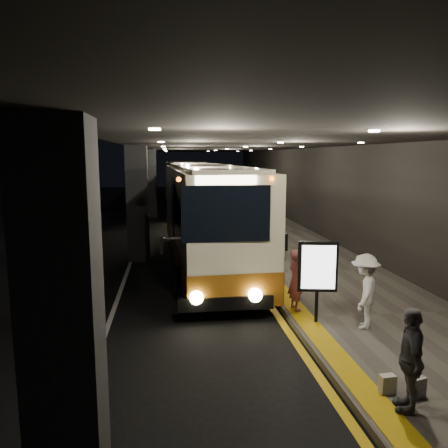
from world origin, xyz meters
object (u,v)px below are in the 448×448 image
coach_second (184,188)px  stanchion_post (282,277)px  coach_main (206,220)px  info_sign (318,268)px  bag_plain (387,384)px  passenger_boarding (296,280)px  passenger_waiting_grey (410,359)px  bag_polka (418,388)px  passenger_waiting_white (365,291)px

coach_second → stanchion_post: coach_second is taller
coach_main → info_sign: size_ratio=6.01×
bag_plain → passenger_boarding: bearing=95.2°
coach_main → stanchion_post: bearing=-69.2°
passenger_waiting_grey → info_sign: size_ratio=0.85×
passenger_waiting_grey → bag_plain: passenger_waiting_grey is taller
passenger_boarding → passenger_waiting_grey: passenger_waiting_grey is taller
passenger_waiting_grey → bag_polka: 0.78m
passenger_waiting_white → bag_polka: bearing=23.0°
coach_second → bag_polka: (2.78, -25.91, -1.36)m
coach_main → passenger_waiting_white: 7.24m
info_sign → passenger_waiting_grey: bearing=-77.2°
coach_main → bag_polka: (2.59, -9.42, -1.39)m
passenger_waiting_white → info_sign: 1.14m
bag_plain → passenger_waiting_grey: bearing=-80.9°
coach_second → info_sign: coach_second is taller
passenger_waiting_white → passenger_waiting_grey: passenger_waiting_white is taller
passenger_waiting_white → bag_polka: 2.98m
coach_main → passenger_waiting_white: size_ratio=6.78×
coach_second → passenger_waiting_grey: (2.44, -26.20, -0.71)m
passenger_waiting_white → stanchion_post: bearing=-122.2°
passenger_waiting_white → passenger_waiting_grey: size_ratio=1.04×
coach_main → bag_plain: (2.18, -9.24, -1.40)m
passenger_waiting_white → bag_polka: size_ratio=5.05×
coach_main → passenger_waiting_grey: coach_main is taller
passenger_waiting_white → bag_plain: bearing=14.1°
coach_main → info_sign: (2.05, -6.11, -0.26)m
passenger_waiting_grey → stanchion_post: size_ratio=1.59×
passenger_boarding → passenger_waiting_grey: (0.44, -4.48, 0.03)m
passenger_boarding → bag_polka: size_ratio=4.64×
passenger_boarding → info_sign: size_ratio=0.81×
passenger_waiting_grey → bag_plain: (-0.08, 0.48, -0.66)m
coach_second → passenger_boarding: coach_second is taller
coach_main → bag_polka: bearing=-77.2°
coach_second → info_sign: (2.24, -22.60, -0.23)m
bag_plain → stanchion_post: size_ratio=0.31×
coach_second → passenger_waiting_white: size_ratio=6.61×
info_sign → passenger_boarding: bearing=115.0°
passenger_waiting_white → stanchion_post: 2.80m
coach_second → bag_plain: (2.37, -25.72, -1.37)m
coach_main → bag_polka: 9.87m
bag_polka → bag_plain: size_ratio=1.07×
passenger_waiting_grey → passenger_waiting_white: bearing=-174.2°
bag_plain → stanchion_post: bearing=94.6°
coach_second → stanchion_post: bearing=-87.2°
passenger_boarding → info_sign: (0.24, -0.88, 0.52)m
passenger_waiting_grey → coach_main: bearing=-147.7°
passenger_waiting_grey → stanchion_post: (-0.49, 5.65, -0.30)m
stanchion_post → info_sign: bearing=-81.9°
passenger_boarding → bag_polka: (0.78, -4.19, -0.61)m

